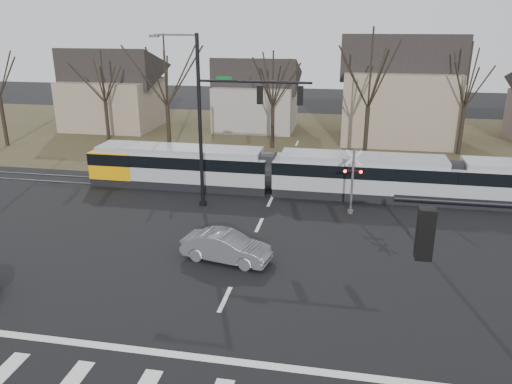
# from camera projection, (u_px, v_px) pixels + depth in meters

# --- Properties ---
(ground) EXTENTS (140.00, 140.00, 0.00)m
(ground) POSITION_uv_depth(u_px,v_px,m) (212.00, 327.00, 18.62)
(ground) COLOR black
(grass_verge) EXTENTS (140.00, 28.00, 0.01)m
(grass_verge) POSITION_uv_depth(u_px,v_px,m) (299.00, 139.00, 48.37)
(grass_verge) COLOR #38331E
(grass_verge) RESTS_ON ground
(stop_line) EXTENTS (28.00, 0.35, 0.01)m
(stop_line) POSITION_uv_depth(u_px,v_px,m) (198.00, 357.00, 16.95)
(stop_line) COLOR silver
(stop_line) RESTS_ON ground
(lane_dashes) EXTENTS (0.18, 30.00, 0.01)m
(lane_dashes) POSITION_uv_depth(u_px,v_px,m) (275.00, 191.00, 33.49)
(lane_dashes) COLOR silver
(lane_dashes) RESTS_ON ground
(rail_pair) EXTENTS (90.00, 1.52, 0.06)m
(rail_pair) POSITION_uv_depth(u_px,v_px,m) (275.00, 192.00, 33.30)
(rail_pair) COLOR #59595E
(rail_pair) RESTS_ON ground
(tram) EXTENTS (36.16, 2.68, 2.74)m
(tram) POSITION_uv_depth(u_px,v_px,m) (359.00, 174.00, 32.07)
(tram) COLOR gray
(tram) RESTS_ON ground
(sedan) EXTENTS (3.05, 4.80, 1.40)m
(sedan) POSITION_uv_depth(u_px,v_px,m) (226.00, 247.00, 23.60)
(sedan) COLOR #5A5C62
(sedan) RESTS_ON ground
(signal_pole_far) EXTENTS (9.28, 0.44, 10.20)m
(signal_pole_far) POSITION_uv_depth(u_px,v_px,m) (226.00, 115.00, 28.80)
(signal_pole_far) COLOR black
(signal_pole_far) RESTS_ON ground
(rail_crossing_signal) EXTENTS (1.08, 0.36, 4.00)m
(rail_crossing_signal) POSITION_uv_depth(u_px,v_px,m) (352.00, 183.00, 29.04)
(rail_crossing_signal) COLOR #59595B
(rail_crossing_signal) RESTS_ON ground
(tree_row) EXTENTS (59.20, 7.20, 10.00)m
(tree_row) POSITION_uv_depth(u_px,v_px,m) (318.00, 96.00, 40.82)
(tree_row) COLOR black
(tree_row) RESTS_ON ground
(house_a) EXTENTS (9.72, 8.64, 8.60)m
(house_a) POSITION_uv_depth(u_px,v_px,m) (112.00, 85.00, 52.23)
(house_a) COLOR #806F5C
(house_a) RESTS_ON ground
(house_b) EXTENTS (8.64, 7.56, 7.65)m
(house_b) POSITION_uv_depth(u_px,v_px,m) (256.00, 91.00, 51.66)
(house_b) COLOR gray
(house_b) RESTS_ON ground
(house_c) EXTENTS (10.80, 8.64, 10.10)m
(house_c) POSITION_uv_depth(u_px,v_px,m) (399.00, 85.00, 46.04)
(house_c) COLOR #806F5C
(house_c) RESTS_ON ground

